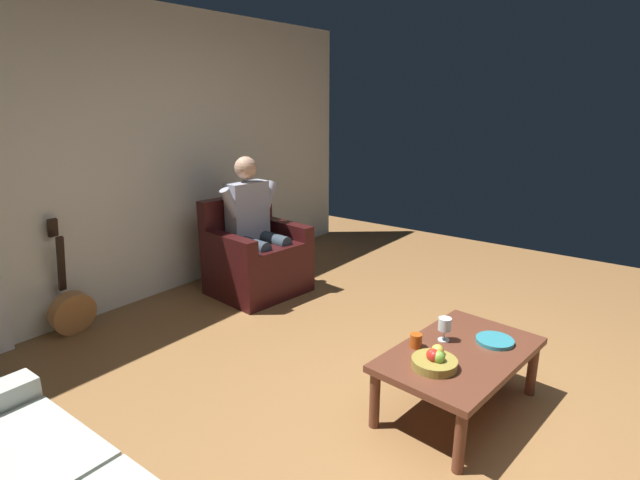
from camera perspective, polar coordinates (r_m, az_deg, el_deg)
The scene contains 10 objects.
ground_plane at distance 3.16m, azimuth 17.00°, elevation -19.63°, with size 7.51×7.51×0.00m, color olive.
wall_back at distance 4.67m, azimuth -21.03°, elevation 8.76°, with size 5.84×0.06×2.60m, color white.
armchair at distance 4.78m, azimuth -7.40°, elevation -2.20°, with size 0.88×0.80×0.90m.
person_seated at distance 4.67m, azimuth -7.46°, elevation 2.08°, with size 0.66×0.59×1.29m.
coffee_table at distance 3.10m, azimuth 15.71°, elevation -12.99°, with size 1.09×0.73×0.39m.
guitar at distance 4.40m, azimuth -26.57°, elevation -7.04°, with size 0.35×0.22×0.93m.
wine_glass_near at distance 3.13m, azimuth 14.09°, elevation -9.49°, with size 0.08×0.08×0.15m.
fruit_bowl at distance 2.86m, azimuth 13.01°, elevation -13.31°, with size 0.25×0.25×0.11m.
decorative_dish at distance 3.22m, azimuth 19.39°, elevation -10.83°, with size 0.22×0.22×0.02m, color teal.
candle_jar at distance 3.04m, azimuth 10.93°, elevation -11.25°, with size 0.07×0.07×0.08m, color #AD4714.
Camera 1 is at (2.48, 0.77, 1.81)m, focal length 27.94 mm.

